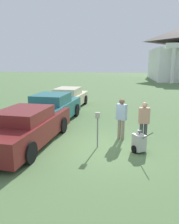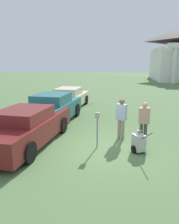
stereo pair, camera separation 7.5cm
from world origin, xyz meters
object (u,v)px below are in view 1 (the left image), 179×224
Objects in this scene: parked_car_teal at (53,109)px; parking_meter at (98,123)px; person_worker at (121,116)px; equipment_cart at (139,142)px; parked_car_maroon at (27,127)px; parked_car_cream at (69,98)px; person_supervisor at (144,120)px.

parked_car_teal is 4.41m from parking_meter.
person_worker reaches higher than parking_meter.
person_worker is at bearing 87.11° from equipment_cart.
parking_meter is 1.42m from person_worker.
parked_car_cream is (-0.00, 7.19, -0.03)m from parked_car_maroon.
parked_car_teal is 2.88× the size of person_supervisor.
parked_car_cream is 7.90m from person_supervisor.
parked_car_teal is 4.86× the size of equipment_cart.
person_supervisor reaches higher than parking_meter.
parked_car_cream is 2.82× the size of person_worker.
parked_car_maroon is at bearing -85.38° from parked_car_teal.
equipment_cart is at bearing 143.19° from person_worker.
person_supervisor is 1.22m from equipment_cart.
parked_car_cream is 3.55× the size of parking_meter.
parking_meter is (2.82, 0.01, 0.26)m from parked_car_maroon.
parked_car_maroon is 3.38m from parked_car_teal.
parked_car_teal reaches higher than parked_car_maroon.
parked_car_cream is at bearing 94.63° from parked_car_teal.
equipment_cart is (1.55, -0.26, -0.58)m from parking_meter.
person_worker reaches higher than parked_car_teal.
parking_meter is (2.82, -7.19, 0.29)m from parked_car_cream.
parked_car_teal is (0.00, 3.38, 0.03)m from parked_car_maroon.
parked_car_maroon is at bearing 148.09° from equipment_cart.
parked_car_teal is at bearing -34.79° from person_supervisor.
equipment_cart is (4.38, -0.25, -0.32)m from parked_car_maroon.
person_worker reaches higher than parked_car_maroon.
parked_car_maroon is at bearing -85.38° from parked_car_cream.
equipment_cart is (-0.25, -1.05, -0.57)m from person_supervisor.
parked_car_teal reaches higher than parked_car_cream.
person_worker is 0.95m from person_supervisor.
parked_car_teal is 0.98× the size of parked_car_cream.
parked_car_maroon is 3.05× the size of person_worker.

